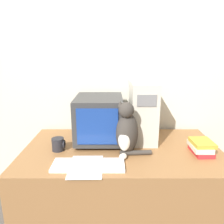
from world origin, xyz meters
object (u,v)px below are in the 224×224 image
at_px(computer_tower, 142,111).
at_px(keyboard, 88,165).
at_px(cat, 127,132).
at_px(crt_monitor, 99,119).
at_px(pen, 79,160).
at_px(mug, 58,144).
at_px(book_stack, 201,147).

height_order(computer_tower, keyboard, computer_tower).
height_order(computer_tower, cat, computer_tower).
height_order(crt_monitor, pen, crt_monitor).
distance_m(computer_tower, mug, 0.71).
height_order(computer_tower, book_stack, computer_tower).
relative_size(computer_tower, pen, 3.26).
xyz_separation_m(crt_monitor, computer_tower, (0.35, 0.05, 0.05)).
relative_size(keyboard, mug, 4.78).
bearing_deg(cat, crt_monitor, 151.50).
distance_m(crt_monitor, computer_tower, 0.36).
relative_size(crt_monitor, keyboard, 0.94).
xyz_separation_m(cat, book_stack, (0.54, 0.00, -0.12)).
relative_size(computer_tower, mug, 4.96).
bearing_deg(keyboard, mug, 135.92).
xyz_separation_m(pen, mug, (-0.18, 0.16, 0.04)).
distance_m(crt_monitor, pen, 0.41).
distance_m(cat, mug, 0.52).
height_order(book_stack, mug, same).
distance_m(computer_tower, book_stack, 0.52).
relative_size(crt_monitor, pen, 2.96).
bearing_deg(keyboard, cat, 36.67).
xyz_separation_m(crt_monitor, cat, (0.21, -0.23, -0.03)).
relative_size(keyboard, pen, 3.14).
relative_size(cat, mug, 4.04).
distance_m(pen, mug, 0.25).
bearing_deg(crt_monitor, book_stack, -16.96).
relative_size(crt_monitor, computer_tower, 0.91).
distance_m(book_stack, pen, 0.87).
relative_size(computer_tower, cat, 1.23).
bearing_deg(book_stack, pen, -172.26).
height_order(keyboard, cat, cat).
bearing_deg(pen, keyboard, -48.16).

